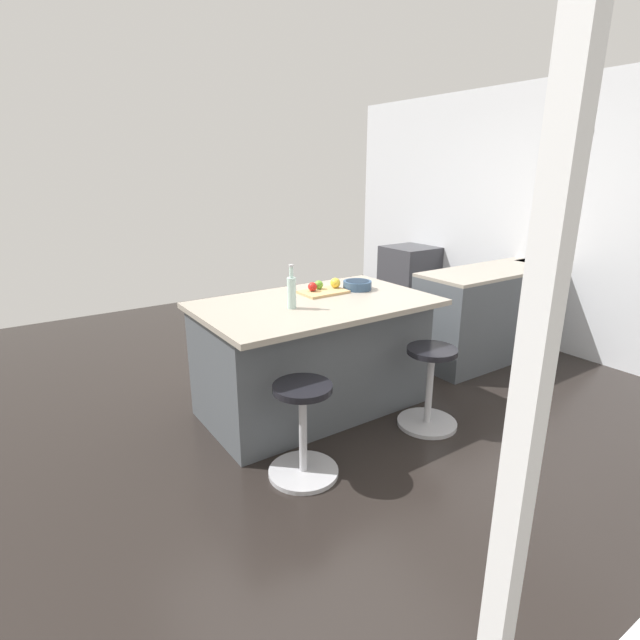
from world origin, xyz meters
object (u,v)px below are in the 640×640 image
object	(u,v)px
stool_by_window	(429,390)
apple_green	(319,285)
apple_red	(312,287)
kitchen_island	(313,355)
stool_middle	(303,433)
water_bottle	(292,291)
oven_range	(409,280)
cutting_board	(323,292)
apple_yellow	(335,283)
fruit_bowl	(357,285)

from	to	relation	value
stool_by_window	apple_green	world-z (taller)	apple_green
apple_red	kitchen_island	bearing A→B (deg)	57.29
stool_middle	water_bottle	xyz separation A→B (m)	(-0.30, -0.61, 0.73)
oven_range	cutting_board	bearing A→B (deg)	31.32
kitchen_island	apple_yellow	xyz separation A→B (m)	(-0.32, -0.15, 0.50)
stool_by_window	cutting_board	world-z (taller)	cutting_board
cutting_board	water_bottle	distance (m)	0.50
stool_by_window	water_bottle	xyz separation A→B (m)	(0.79, -0.61, 0.73)
fruit_bowl	stool_by_window	bearing A→B (deg)	94.53
oven_range	stool_by_window	world-z (taller)	oven_range
stool_by_window	kitchen_island	bearing A→B (deg)	-52.71
apple_green	apple_red	world-z (taller)	apple_red
water_bottle	cutting_board	bearing A→B (deg)	-151.47
kitchen_island	stool_middle	size ratio (longest dim) A/B	2.85
stool_middle	cutting_board	xyz separation A→B (m)	(-0.73, -0.84, 0.61)
kitchen_island	apple_green	bearing A→B (deg)	-133.69
fruit_bowl	apple_yellow	bearing A→B (deg)	-24.39
cutting_board	apple_green	distance (m)	0.08
apple_red	oven_range	bearing A→B (deg)	-150.12
kitchen_island	apple_green	size ratio (longest dim) A/B	24.78
apple_green	fruit_bowl	distance (m)	0.32
apple_yellow	fruit_bowl	distance (m)	0.18
stool_middle	apple_green	bearing A→B (deg)	-128.74
apple_yellow	cutting_board	bearing A→B (deg)	10.70
cutting_board	stool_by_window	bearing A→B (deg)	113.47
fruit_bowl	stool_middle	bearing A→B (deg)	37.54
stool_middle	oven_range	bearing A→B (deg)	-143.58
cutting_board	apple_yellow	distance (m)	0.15
kitchen_island	cutting_board	xyz separation A→B (m)	(-0.18, -0.12, 0.45)
kitchen_island	cutting_board	size ratio (longest dim) A/B	4.84
cutting_board	apple_yellow	xyz separation A→B (m)	(-0.14, -0.03, 0.05)
cutting_board	fruit_bowl	xyz separation A→B (m)	(-0.30, 0.05, 0.03)
stool_middle	cutting_board	distance (m)	1.27
apple_red	apple_yellow	bearing A→B (deg)	177.63
kitchen_island	apple_yellow	distance (m)	0.61
apple_green	water_bottle	distance (m)	0.53
oven_range	apple_yellow	size ratio (longest dim) A/B	10.65
stool_middle	fruit_bowl	size ratio (longest dim) A/B	2.64
kitchen_island	stool_by_window	distance (m)	0.92
kitchen_island	stool_middle	distance (m)	0.92
stool_by_window	apple_green	bearing A→B (deg)	-68.21
cutting_board	apple_red	size ratio (longest dim) A/B	5.02
apple_green	water_bottle	bearing A→B (deg)	34.90
kitchen_island	stool_by_window	bearing A→B (deg)	127.29
apple_yellow	oven_range	bearing A→B (deg)	-147.62
stool_middle	apple_yellow	world-z (taller)	apple_yellow
apple_yellow	fruit_bowl	xyz separation A→B (m)	(-0.17, 0.08, -0.02)
stool_middle	water_bottle	world-z (taller)	water_bottle
stool_middle	fruit_bowl	bearing A→B (deg)	-142.46
stool_by_window	apple_yellow	xyz separation A→B (m)	(0.23, -0.87, 0.66)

